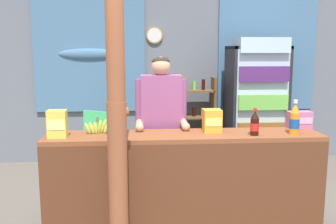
{
  "coord_description": "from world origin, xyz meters",
  "views": [
    {
      "loc": [
        -0.44,
        -3.03,
        1.69
      ],
      "look_at": [
        -0.16,
        0.65,
        1.08
      ],
      "focal_mm": 40.87,
      "sensor_mm": 36.0,
      "label": 1
    }
  ],
  "objects_px": {
    "shopkeeper": "(161,117)",
    "soda_bottle_orange_soda": "(295,120)",
    "soda_bottle_water": "(111,128)",
    "soda_bottle_cola": "(255,124)",
    "banana_bunch": "(98,127)",
    "timber_post": "(117,109)",
    "snack_box_choco_powder": "(212,121)",
    "snack_box_instant_noodle": "(57,124)",
    "snack_box_wafer": "(299,120)",
    "plastic_lawn_chair": "(92,140)",
    "drink_fridge": "(257,99)",
    "bottle_shelf_rack": "(198,120)",
    "stall_counter": "(185,176)"
  },
  "relations": [
    {
      "from": "stall_counter",
      "to": "bottle_shelf_rack",
      "type": "xyz_separation_m",
      "value": [
        0.46,
        2.19,
        0.11
      ]
    },
    {
      "from": "drink_fridge",
      "to": "banana_bunch",
      "type": "height_order",
      "value": "drink_fridge"
    },
    {
      "from": "banana_bunch",
      "to": "snack_box_choco_powder",
      "type": "bearing_deg",
      "value": -0.2
    },
    {
      "from": "soda_bottle_orange_soda",
      "to": "soda_bottle_cola",
      "type": "height_order",
      "value": "soda_bottle_orange_soda"
    },
    {
      "from": "soda_bottle_orange_soda",
      "to": "banana_bunch",
      "type": "distance_m",
      "value": 1.79
    },
    {
      "from": "timber_post",
      "to": "snack_box_wafer",
      "type": "distance_m",
      "value": 1.84
    },
    {
      "from": "soda_bottle_water",
      "to": "snack_box_instant_noodle",
      "type": "bearing_deg",
      "value": 176.32
    },
    {
      "from": "shopkeeper",
      "to": "soda_bottle_orange_soda",
      "type": "distance_m",
      "value": 1.28
    },
    {
      "from": "drink_fridge",
      "to": "timber_post",
      "type": "bearing_deg",
      "value": -129.93
    },
    {
      "from": "timber_post",
      "to": "snack_box_wafer",
      "type": "relative_size",
      "value": 11.24
    },
    {
      "from": "bottle_shelf_rack",
      "to": "snack_box_choco_powder",
      "type": "height_order",
      "value": "bottle_shelf_rack"
    },
    {
      "from": "soda_bottle_orange_soda",
      "to": "bottle_shelf_rack",
      "type": "bearing_deg",
      "value": 103.85
    },
    {
      "from": "soda_bottle_cola",
      "to": "banana_bunch",
      "type": "bearing_deg",
      "value": 173.1
    },
    {
      "from": "banana_bunch",
      "to": "bottle_shelf_rack",
      "type": "bearing_deg",
      "value": 58.54
    },
    {
      "from": "plastic_lawn_chair",
      "to": "snack_box_choco_powder",
      "type": "height_order",
      "value": "snack_box_choco_powder"
    },
    {
      "from": "drink_fridge",
      "to": "soda_bottle_water",
      "type": "xyz_separation_m",
      "value": [
        -1.87,
        -1.86,
        0.0
      ]
    },
    {
      "from": "bottle_shelf_rack",
      "to": "snack_box_instant_noodle",
      "type": "height_order",
      "value": "bottle_shelf_rack"
    },
    {
      "from": "soda_bottle_orange_soda",
      "to": "soda_bottle_water",
      "type": "height_order",
      "value": "soda_bottle_orange_soda"
    },
    {
      "from": "snack_box_choco_powder",
      "to": "timber_post",
      "type": "bearing_deg",
      "value": -151.75
    },
    {
      "from": "soda_bottle_orange_soda",
      "to": "snack_box_wafer",
      "type": "bearing_deg",
      "value": 58.6
    },
    {
      "from": "shopkeeper",
      "to": "soda_bottle_cola",
      "type": "height_order",
      "value": "shopkeeper"
    },
    {
      "from": "drink_fridge",
      "to": "snack_box_instant_noodle",
      "type": "xyz_separation_m",
      "value": [
        -2.34,
        -1.83,
        0.04
      ]
    },
    {
      "from": "soda_bottle_orange_soda",
      "to": "banana_bunch",
      "type": "height_order",
      "value": "soda_bottle_orange_soda"
    },
    {
      "from": "snack_box_instant_noodle",
      "to": "banana_bunch",
      "type": "xyz_separation_m",
      "value": [
        0.34,
        0.14,
        -0.06
      ]
    },
    {
      "from": "timber_post",
      "to": "snack_box_instant_noodle",
      "type": "bearing_deg",
      "value": 148.7
    },
    {
      "from": "soda_bottle_orange_soda",
      "to": "soda_bottle_water",
      "type": "distance_m",
      "value": 1.65
    },
    {
      "from": "soda_bottle_orange_soda",
      "to": "banana_bunch",
      "type": "relative_size",
      "value": 1.2
    },
    {
      "from": "snack_box_choco_powder",
      "to": "soda_bottle_water",
      "type": "bearing_deg",
      "value": -169.93
    },
    {
      "from": "drink_fridge",
      "to": "bottle_shelf_rack",
      "type": "relative_size",
      "value": 1.43
    },
    {
      "from": "stall_counter",
      "to": "banana_bunch",
      "type": "bearing_deg",
      "value": 168.27
    },
    {
      "from": "timber_post",
      "to": "snack_box_choco_powder",
      "type": "relative_size",
      "value": 12.13
    },
    {
      "from": "bottle_shelf_rack",
      "to": "soda_bottle_water",
      "type": "xyz_separation_m",
      "value": [
        -1.11,
        -2.19,
        0.35
      ]
    },
    {
      "from": "stall_counter",
      "to": "bottle_shelf_rack",
      "type": "relative_size",
      "value": 1.95
    },
    {
      "from": "soda_bottle_orange_soda",
      "to": "soda_bottle_cola",
      "type": "bearing_deg",
      "value": -177.12
    },
    {
      "from": "plastic_lawn_chair",
      "to": "drink_fridge",
      "type": "bearing_deg",
      "value": 2.19
    },
    {
      "from": "shopkeeper",
      "to": "soda_bottle_cola",
      "type": "xyz_separation_m",
      "value": [
        0.81,
        -0.5,
        0.01
      ]
    },
    {
      "from": "snack_box_wafer",
      "to": "banana_bunch",
      "type": "xyz_separation_m",
      "value": [
        -1.93,
        -0.11,
        -0.02
      ]
    },
    {
      "from": "bottle_shelf_rack",
      "to": "snack_box_choco_powder",
      "type": "xyz_separation_m",
      "value": [
        -0.19,
        -2.03,
        0.37
      ]
    },
    {
      "from": "soda_bottle_water",
      "to": "snack_box_instant_noodle",
      "type": "relative_size",
      "value": 0.84
    },
    {
      "from": "soda_bottle_cola",
      "to": "snack_box_choco_powder",
      "type": "relative_size",
      "value": 1.16
    },
    {
      "from": "snack_box_choco_powder",
      "to": "banana_bunch",
      "type": "height_order",
      "value": "snack_box_choco_powder"
    },
    {
      "from": "soda_bottle_water",
      "to": "soda_bottle_orange_soda",
      "type": "bearing_deg",
      "value": 0.56
    },
    {
      "from": "bottle_shelf_rack",
      "to": "snack_box_instant_noodle",
      "type": "relative_size",
      "value": 5.29
    },
    {
      "from": "drink_fridge",
      "to": "soda_bottle_cola",
      "type": "height_order",
      "value": "drink_fridge"
    },
    {
      "from": "shopkeeper",
      "to": "snack_box_choco_powder",
      "type": "distance_m",
      "value": 0.56
    },
    {
      "from": "soda_bottle_water",
      "to": "snack_box_choco_powder",
      "type": "height_order",
      "value": "snack_box_choco_powder"
    },
    {
      "from": "timber_post",
      "to": "plastic_lawn_chair",
      "type": "distance_m",
      "value": 2.24
    },
    {
      "from": "bottle_shelf_rack",
      "to": "plastic_lawn_chair",
      "type": "bearing_deg",
      "value": -164.38
    },
    {
      "from": "soda_bottle_orange_soda",
      "to": "soda_bottle_water",
      "type": "xyz_separation_m",
      "value": [
        -1.65,
        -0.02,
        -0.05
      ]
    },
    {
      "from": "shopkeeper",
      "to": "snack_box_choco_powder",
      "type": "height_order",
      "value": "shopkeeper"
    }
  ]
}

